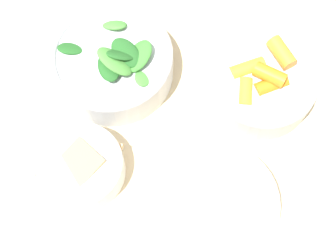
{
  "coord_description": "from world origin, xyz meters",
  "views": [
    {
      "loc": [
        0.17,
        0.16,
        1.34
      ],
      "look_at": [
        -0.03,
        0.05,
        0.75
      ],
      "focal_mm": 50.0,
      "sensor_mm": 36.0,
      "label": 1
    }
  ],
  "objects_px": {
    "bowl_greens": "(113,62)",
    "bowl_beans_hotdog": "(216,205)",
    "bowl_carrots": "(261,82)",
    "bowl_cookies": "(82,167)"
  },
  "relations": [
    {
      "from": "bowl_beans_hotdog",
      "to": "bowl_cookies",
      "type": "height_order",
      "value": "bowl_beans_hotdog"
    },
    {
      "from": "bowl_carrots",
      "to": "bowl_beans_hotdog",
      "type": "xyz_separation_m",
      "value": [
        0.18,
        0.02,
        -0.0
      ]
    },
    {
      "from": "bowl_greens",
      "to": "bowl_beans_hotdog",
      "type": "distance_m",
      "value": 0.25
    },
    {
      "from": "bowl_carrots",
      "to": "bowl_greens",
      "type": "relative_size",
      "value": 0.89
    },
    {
      "from": "bowl_carrots",
      "to": "bowl_cookies",
      "type": "xyz_separation_m",
      "value": [
        0.23,
        -0.16,
        -0.0
      ]
    },
    {
      "from": "bowl_greens",
      "to": "bowl_cookies",
      "type": "height_order",
      "value": "bowl_greens"
    },
    {
      "from": "bowl_carrots",
      "to": "bowl_greens",
      "type": "xyz_separation_m",
      "value": [
        0.07,
        -0.2,
        0.0
      ]
    },
    {
      "from": "bowl_beans_hotdog",
      "to": "bowl_carrots",
      "type": "bearing_deg",
      "value": -173.16
    },
    {
      "from": "bowl_cookies",
      "to": "bowl_carrots",
      "type": "bearing_deg",
      "value": 145.25
    },
    {
      "from": "bowl_beans_hotdog",
      "to": "bowl_cookies",
      "type": "xyz_separation_m",
      "value": [
        0.04,
        -0.18,
        0.0
      ]
    }
  ]
}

